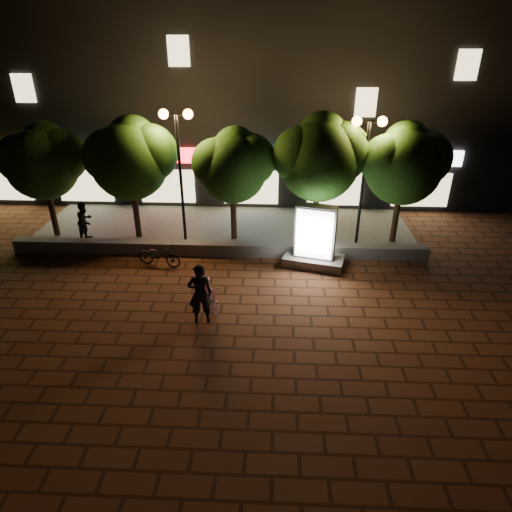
# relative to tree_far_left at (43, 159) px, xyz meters

# --- Properties ---
(ground) EXTENTS (80.00, 80.00, 0.00)m
(ground) POSITION_rel_tree_far_left_xyz_m (6.95, -5.46, -3.29)
(ground) COLOR #4F2C19
(ground) RESTS_ON ground
(retaining_wall) EXTENTS (16.00, 0.45, 0.50)m
(retaining_wall) POSITION_rel_tree_far_left_xyz_m (6.95, -1.46, -3.04)
(retaining_wall) COLOR slate
(retaining_wall) RESTS_ON ground
(sidewalk) EXTENTS (16.00, 5.00, 0.08)m
(sidewalk) POSITION_rel_tree_far_left_xyz_m (6.95, 1.04, -3.25)
(sidewalk) COLOR slate
(sidewalk) RESTS_ON ground
(building_block) EXTENTS (28.00, 8.12, 11.30)m
(building_block) POSITION_rel_tree_far_left_xyz_m (6.94, 7.53, 1.70)
(building_block) COLOR black
(building_block) RESTS_ON ground
(tree_far_left) EXTENTS (3.36, 2.80, 4.63)m
(tree_far_left) POSITION_rel_tree_far_left_xyz_m (0.00, 0.00, 0.00)
(tree_far_left) COLOR #321C13
(tree_far_left) RESTS_ON sidewalk
(tree_left) EXTENTS (3.60, 3.00, 4.89)m
(tree_left) POSITION_rel_tree_far_left_xyz_m (3.50, 0.00, 0.15)
(tree_left) COLOR #321C13
(tree_left) RESTS_ON sidewalk
(tree_mid) EXTENTS (3.24, 2.70, 4.50)m
(tree_mid) POSITION_rel_tree_far_left_xyz_m (7.50, -0.00, -0.08)
(tree_mid) COLOR #321C13
(tree_mid) RESTS_ON sidewalk
(tree_right) EXTENTS (3.72, 3.10, 5.07)m
(tree_right) POSITION_rel_tree_far_left_xyz_m (10.80, 0.00, 0.27)
(tree_right) COLOR #321C13
(tree_right) RESTS_ON sidewalk
(tree_far_right) EXTENTS (3.48, 2.90, 4.76)m
(tree_far_right) POSITION_rel_tree_far_left_xyz_m (14.00, 0.00, 0.08)
(tree_far_right) COLOR #321C13
(tree_far_right) RESTS_ON sidewalk
(street_lamp_left) EXTENTS (1.26, 0.36, 5.18)m
(street_lamp_left) POSITION_rel_tree_far_left_xyz_m (5.45, -0.26, 0.74)
(street_lamp_left) COLOR black
(street_lamp_left) RESTS_ON sidewalk
(street_lamp_right) EXTENTS (1.26, 0.36, 4.98)m
(street_lamp_right) POSITION_rel_tree_far_left_xyz_m (12.45, -0.26, 0.60)
(street_lamp_right) COLOR black
(street_lamp_right) RESTS_ON sidewalk
(ad_kiosk) EXTENTS (2.37, 1.59, 2.35)m
(ad_kiosk) POSITION_rel_tree_far_left_xyz_m (10.59, -2.17, -2.34)
(ad_kiosk) COLOR slate
(ad_kiosk) RESTS_ON ground
(scooter_pink) EXTENTS (0.98, 1.60, 0.93)m
(scooter_pink) POSITION_rel_tree_far_left_xyz_m (7.17, -5.13, -2.83)
(scooter_pink) COLOR #F598C7
(scooter_pink) RESTS_ON ground
(rider) EXTENTS (0.78, 0.58, 1.95)m
(rider) POSITION_rel_tree_far_left_xyz_m (6.99, -5.90, -2.32)
(rider) COLOR black
(rider) RESTS_ON ground
(scooter_parked) EXTENTS (1.74, 0.91, 0.87)m
(scooter_parked) POSITION_rel_tree_far_left_xyz_m (4.91, -2.46, -2.86)
(scooter_parked) COLOR black
(scooter_parked) RESTS_ON ground
(pedestrian) EXTENTS (0.77, 0.90, 1.61)m
(pedestrian) POSITION_rel_tree_far_left_xyz_m (1.43, -0.44, -2.41)
(pedestrian) COLOR black
(pedestrian) RESTS_ON sidewalk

